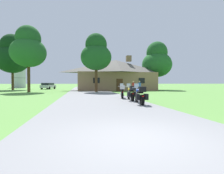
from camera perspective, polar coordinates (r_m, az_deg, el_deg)
The scene contains 14 objects.
ground_plane at distance 24.03m, azimuth -6.79°, elevation -2.01°, with size 500.00×500.00×0.00m, color #56893D.
asphalt_driveway at distance 22.03m, azimuth -6.49°, elevation -2.23°, with size 6.40×80.00×0.06m, color slate.
motorcycle_blue_nearest_to_camera at distance 11.18m, azimuth 9.11°, elevation -2.73°, with size 0.83×2.08×1.30m.
motorcycle_yellow_second_in_row at distance 13.44m, azimuth 6.23°, elevation -2.04°, with size 0.81×2.08×1.30m.
motorcycle_black_farthest_in_row at distance 15.60m, azimuth 3.29°, elevation -1.53°, with size 0.83×2.07×1.30m.
stone_lodge at distance 33.23m, azimuth 1.22°, elevation 3.98°, with size 14.85×7.14×6.59m.
bystander_red_shirt_near_lodge at distance 25.56m, azimuth 6.91°, elevation 0.28°, with size 0.23×0.55×1.67m.
bystander_blue_shirt_beside_signpost at distance 24.84m, azimuth 8.87°, elevation 0.28°, with size 0.51×0.35×1.69m.
tree_by_lodge_front at distance 26.98m, azimuth -5.16°, elevation 10.71°, with size 4.61×4.61×8.83m.
tree_left_far at distance 40.56m, azimuth -29.57°, elevation 8.88°, with size 6.41×6.41×11.05m.
tree_right_of_lodge at distance 37.00m, azimuth 14.32°, elevation 8.15°, with size 5.96×5.96×9.72m.
tree_left_near at distance 30.09m, azimuth -25.46°, elevation 11.23°, with size 5.24×5.24×10.08m.
metal_silo_distant at distance 56.59m, azimuth -28.00°, elevation 3.08°, with size 3.82×3.82×6.55m.
parked_silver_suv_far_left at distance 41.98m, azimuth -19.98°, elevation 0.41°, with size 2.85×4.90×1.40m.
Camera 1 is at (-1.37, -3.95, 1.40)m, focal length 28.22 mm.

